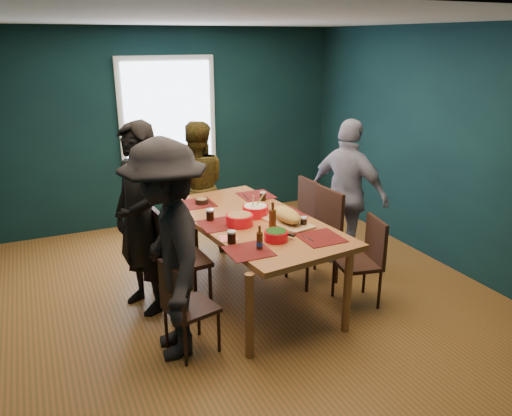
{
  "coord_description": "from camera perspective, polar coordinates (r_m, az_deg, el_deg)",
  "views": [
    {
      "loc": [
        -1.77,
        -4.33,
        2.54
      ],
      "look_at": [
        0.19,
        -0.05,
        0.93
      ],
      "focal_mm": 35.0,
      "sensor_mm": 36.0,
      "label": 1
    }
  ],
  "objects": [
    {
      "name": "chair_right_near",
      "position": [
        5.06,
        12.44,
        -5.24
      ],
      "size": [
        0.47,
        0.47,
        0.89
      ],
      "rotation": [
        0.0,
        0.0,
        -0.19
      ],
      "color": "black",
      "rests_on": "floor"
    },
    {
      "name": "small_bowl",
      "position": [
        5.47,
        -6.21,
        0.79
      ],
      "size": [
        0.14,
        0.14,
        0.06
      ],
      "color": "black",
      "rests_on": "dining_table"
    },
    {
      "name": "bowl_herbs",
      "position": [
        4.46,
        2.3,
        -3.13
      ],
      "size": [
        0.22,
        0.22,
        0.09
      ],
      "color": "red",
      "rests_on": "dining_table"
    },
    {
      "name": "bowl_dumpling",
      "position": [
        5.06,
        -0.07,
        -0.26
      ],
      "size": [
        0.26,
        0.26,
        0.25
      ],
      "color": "red",
      "rests_on": "dining_table"
    },
    {
      "name": "person_back",
      "position": [
        6.14,
        -6.84,
        2.36
      ],
      "size": [
        0.9,
        0.76,
        1.62
      ],
      "primitive_type": "imported",
      "rotation": [
        0.0,
        0.0,
        2.93
      ],
      "color": "black",
      "rests_on": "floor"
    },
    {
      "name": "cola_glass_d",
      "position": [
        4.95,
        -5.29,
        -0.73
      ],
      "size": [
        0.08,
        0.08,
        0.12
      ],
      "color": "black",
      "rests_on": "dining_table"
    },
    {
      "name": "cola_glass_c",
      "position": [
        5.55,
        0.8,
        1.41
      ],
      "size": [
        0.07,
        0.07,
        0.1
      ],
      "color": "black",
      "rests_on": "dining_table"
    },
    {
      "name": "chair_left_near",
      "position": [
        4.21,
        -8.39,
        -10.6
      ],
      "size": [
        0.45,
        0.45,
        0.84
      ],
      "rotation": [
        0.0,
        0.0,
        0.23
      ],
      "color": "black",
      "rests_on": "floor"
    },
    {
      "name": "cola_glass_a",
      "position": [
        4.4,
        -2.81,
        -3.28
      ],
      "size": [
        0.08,
        0.08,
        0.11
      ],
      "color": "black",
      "rests_on": "dining_table"
    },
    {
      "name": "person_far_left",
      "position": [
        4.82,
        -13.11,
        -1.27
      ],
      "size": [
        0.66,
        0.79,
        1.85
      ],
      "primitive_type": "imported",
      "rotation": [
        0.0,
        0.0,
        5.09
      ],
      "color": "black",
      "rests_on": "floor"
    },
    {
      "name": "person_right",
      "position": [
        5.75,
        10.46,
        1.51
      ],
      "size": [
        0.78,
        1.09,
        1.71
      ],
      "primitive_type": "imported",
      "rotation": [
        0.0,
        0.0,
        1.98
      ],
      "color": "white",
      "rests_on": "floor"
    },
    {
      "name": "chair_left_far",
      "position": [
        5.41,
        -11.04,
        -2.62
      ],
      "size": [
        0.53,
        0.53,
        1.02
      ],
      "rotation": [
        0.0,
        0.0,
        -0.17
      ],
      "color": "black",
      "rests_on": "floor"
    },
    {
      "name": "beer_bottle_a",
      "position": [
        4.26,
        0.41,
        -3.79
      ],
      "size": [
        0.06,
        0.06,
        0.21
      ],
      "color": "#44200C",
      "rests_on": "dining_table"
    },
    {
      "name": "chair_right_mid",
      "position": [
        5.43,
        7.33,
        -2.34
      ],
      "size": [
        0.5,
        0.5,
        1.02
      ],
      "rotation": [
        0.0,
        0.0,
        0.09
      ],
      "color": "black",
      "rests_on": "floor"
    },
    {
      "name": "bowl_salad",
      "position": [
        4.81,
        -1.9,
        -1.31
      ],
      "size": [
        0.27,
        0.27,
        0.11
      ],
      "color": "red",
      "rests_on": "dining_table"
    },
    {
      "name": "person_near_left",
      "position": [
        4.08,
        -10.1,
        -4.9
      ],
      "size": [
        0.81,
        1.25,
        1.84
      ],
      "primitive_type": "imported",
      "rotation": [
        0.0,
        0.0,
        4.6
      ],
      "color": "black",
      "rests_on": "floor"
    },
    {
      "name": "chair_right_far",
      "position": [
        6.03,
        5.14,
        -0.5
      ],
      "size": [
        0.44,
        0.44,
        0.95
      ],
      "rotation": [
        0.0,
        0.0,
        0.04
      ],
      "color": "black",
      "rests_on": "floor"
    },
    {
      "name": "cutting_board",
      "position": [
        4.86,
        3.52,
        -0.98
      ],
      "size": [
        0.39,
        0.71,
        0.15
      ],
      "rotation": [
        0.0,
        0.0,
        0.19
      ],
      "color": "tan",
      "rests_on": "dining_table"
    },
    {
      "name": "chair_left_mid",
      "position": [
        4.83,
        -9.57,
        -5.1
      ],
      "size": [
        0.5,
        0.5,
        1.03
      ],
      "rotation": [
        0.0,
        0.0,
        0.07
      ],
      "color": "black",
      "rests_on": "floor"
    },
    {
      "name": "dining_table",
      "position": [
        5.01,
        -0.37,
        -2.14
      ],
      "size": [
        1.33,
        2.28,
        0.82
      ],
      "rotation": [
        0.0,
        0.0,
        0.12
      ],
      "color": "#AB5E33",
      "rests_on": "floor"
    },
    {
      "name": "napkin_a",
      "position": [
        5.2,
        3.12,
        -0.42
      ],
      "size": [
        0.18,
        0.18,
        0.0
      ],
      "primitive_type": "cube",
      "rotation": [
        0.0,
        0.0,
        -0.15
      ],
      "color": "#FC6A6C",
      "rests_on": "dining_table"
    },
    {
      "name": "napkin_b",
      "position": [
        4.52,
        -3.18,
        -3.46
      ],
      "size": [
        0.18,
        0.18,
        0.0
      ],
      "primitive_type": "cube",
      "rotation": [
        0.0,
        0.0,
        -0.15
      ],
      "color": "#FC6A6C",
      "rests_on": "dining_table"
    },
    {
      "name": "room",
      "position": [
        5.06,
        -3.45,
        5.44
      ],
      "size": [
        5.01,
        5.01,
        2.71
      ],
      "color": "#9C592D",
      "rests_on": "ground"
    },
    {
      "name": "cola_glass_b",
      "position": [
        4.8,
        5.47,
        -1.52
      ],
      "size": [
        0.07,
        0.07,
        0.09
      ],
      "color": "black",
      "rests_on": "dining_table"
    },
    {
      "name": "napkin_c",
      "position": [
        4.55,
        7.05,
        -3.44
      ],
      "size": [
        0.19,
        0.19,
        0.0
      ],
      "primitive_type": "cube",
      "rotation": [
        0.0,
        0.0,
        0.32
      ],
      "color": "#FC6A6C",
      "rests_on": "dining_table"
    },
    {
      "name": "beer_bottle_b",
      "position": [
        4.69,
        1.9,
        -1.26
      ],
      "size": [
        0.07,
        0.07,
        0.27
      ],
      "color": "#44200C",
      "rests_on": "dining_table"
    }
  ]
}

